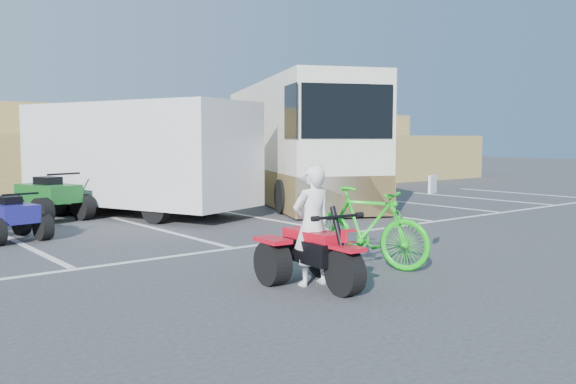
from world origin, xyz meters
TOP-DOWN VIEW (x-y plane):
  - ground at (0.00, 0.00)m, footprint 100.00×100.00m
  - parking_stripes at (0.87, 4.07)m, footprint 28.00×5.16m
  - grass_embankment at (0.00, 15.48)m, footprint 40.00×8.50m
  - red_trike_atv at (-0.65, -0.54)m, footprint 1.24×1.58m
  - rider at (-0.64, -0.39)m, footprint 0.59×0.41m
  - green_dirt_bike at (0.69, -0.05)m, footprint 1.15×2.01m
  - cargo_trailer at (0.75, 7.69)m, footprint 4.20×6.24m
  - rv_motorhome at (6.05, 8.21)m, footprint 6.16×9.70m
  - quad_atv_blue at (-2.74, 5.68)m, footprint 1.23×1.53m
  - quad_atv_green at (-1.32, 8.00)m, footprint 1.68×1.99m

SIDE VIEW (x-z plane):
  - ground at x=0.00m, z-range 0.00..0.00m
  - red_trike_atv at x=-0.65m, z-range -0.48..0.48m
  - quad_atv_blue at x=-2.74m, z-range -0.45..0.45m
  - quad_atv_green at x=-1.32m, z-range -0.56..0.56m
  - parking_stripes at x=0.87m, z-range 0.00..0.01m
  - green_dirt_bike at x=0.69m, z-range 0.00..1.16m
  - rider at x=-0.64m, z-range 0.00..1.54m
  - grass_embankment at x=0.00m, z-range -0.13..2.97m
  - cargo_trailer at x=0.75m, z-range 0.11..2.82m
  - rv_motorhome at x=6.05m, z-range -0.23..3.21m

